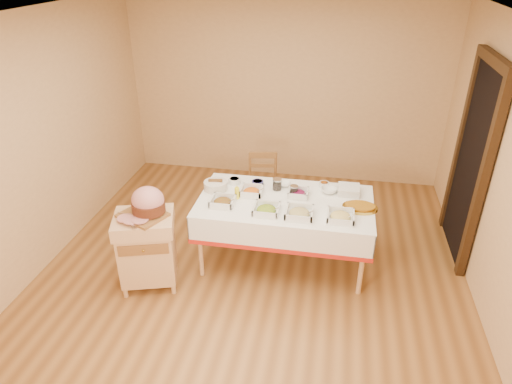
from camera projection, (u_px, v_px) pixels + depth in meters
room_shell at (251, 163)px, 4.30m from camera, size 5.00×5.00×5.00m
doorway at (472, 160)px, 4.81m from camera, size 0.09×1.10×2.20m
dining_table at (285, 214)px, 4.84m from camera, size 1.82×1.02×0.76m
butcher_cart at (147, 246)px, 4.55m from camera, size 0.68×0.62×0.81m
dining_chair at (263, 186)px, 5.77m from camera, size 0.43×0.42×0.84m
ham_on_board at (147, 204)px, 4.35m from camera, size 0.45×0.43×0.30m
serving_dish_a at (223, 202)px, 4.67m from camera, size 0.25×0.24×0.11m
serving_dish_b at (266, 210)px, 4.53m from camera, size 0.26×0.26×0.10m
serving_dish_c at (299, 213)px, 4.47m from camera, size 0.27×0.27×0.11m
serving_dish_d at (341, 216)px, 4.42m from camera, size 0.26×0.26×0.10m
serving_dish_e at (251, 191)px, 4.87m from camera, size 0.25×0.23×0.11m
serving_dish_f at (298, 193)px, 4.84m from camera, size 0.22×0.21×0.10m
small_bowl_left at (234, 181)px, 5.10m from camera, size 0.13×0.13×0.06m
small_bowl_mid at (258, 183)px, 5.05m from camera, size 0.13×0.13×0.05m
small_bowl_right at (324, 184)px, 5.02m from camera, size 0.11×0.11×0.06m
bowl_white_imported at (284, 184)px, 5.05m from camera, size 0.16×0.16×0.04m
bowl_small_imported at (329, 190)px, 4.91m from camera, size 0.23×0.23×0.05m
preserve_jar_left at (277, 185)px, 4.95m from camera, size 0.10×0.10×0.13m
preserve_jar_right at (294, 191)px, 4.84m from camera, size 0.09×0.09×0.11m
mustard_bottle at (237, 193)px, 4.77m from camera, size 0.05×0.05×0.16m
bread_basket at (216, 185)px, 4.96m from camera, size 0.26×0.26×0.11m
plate_stack at (349, 190)px, 4.88m from camera, size 0.23×0.23×0.08m
brass_platter at (360, 207)px, 4.60m from camera, size 0.36×0.26×0.05m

